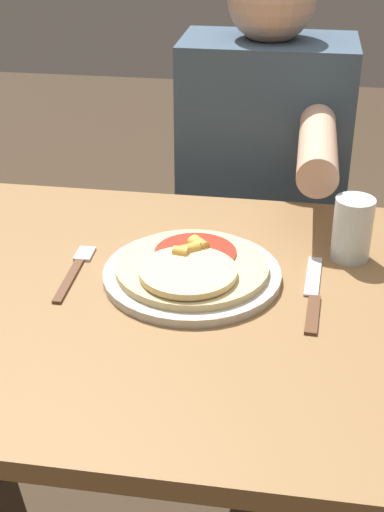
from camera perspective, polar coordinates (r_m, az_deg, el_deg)
name	(u,v)px	position (r m, az deg, el deg)	size (l,w,h in m)	color
dining_table	(196,362)	(1.14, 0.30, -8.46)	(1.20, 0.73, 0.76)	olive
plate	(192,274)	(1.12, 0.00, -1.48)	(0.28, 0.28, 0.01)	beige
pizza	(191,266)	(1.10, -0.05, -0.84)	(0.24, 0.24, 0.04)	#E0C689
fork	(75,269)	(1.16, -9.31, -1.04)	(0.03, 0.18, 0.00)	brown
knife	(313,294)	(1.09, 9.65, -3.03)	(0.03, 0.22, 0.00)	brown
drinking_glass	(352,229)	(1.18, 12.71, 2.13)	(0.06, 0.06, 0.11)	silver
person_diner	(263,184)	(1.62, 5.72, 5.78)	(0.36, 0.52, 1.19)	#2D2D38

